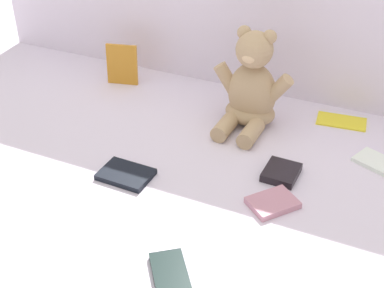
% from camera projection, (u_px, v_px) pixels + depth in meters
% --- Properties ---
extents(ground_plane, '(3.20, 3.20, 0.00)m').
position_uv_depth(ground_plane, '(202.00, 155.00, 1.36)').
color(ground_plane, silver).
extents(teddy_bear, '(0.23, 0.20, 0.28)m').
position_uv_depth(teddy_bear, '(251.00, 90.00, 1.44)').
color(teddy_bear, tan).
rests_on(teddy_bear, ground_plane).
extents(book_case_1, '(0.13, 0.09, 0.01)m').
position_uv_depth(book_case_1, '(126.00, 174.00, 1.28)').
color(book_case_1, black).
rests_on(book_case_1, ground_plane).
extents(book_case_2, '(0.14, 0.12, 0.01)m').
position_uv_depth(book_case_2, '(380.00, 164.00, 1.32)').
color(book_case_2, white).
rests_on(book_case_2, ground_plane).
extents(book_case_3, '(0.15, 0.09, 0.01)m').
position_uv_depth(book_case_3, '(341.00, 121.00, 1.50)').
color(book_case_3, yellow).
rests_on(book_case_3, ground_plane).
extents(book_case_4, '(0.13, 0.14, 0.01)m').
position_uv_depth(book_case_4, '(171.00, 277.00, 1.01)').
color(book_case_4, black).
rests_on(book_case_4, ground_plane).
extents(book_case_5, '(0.13, 0.13, 0.02)m').
position_uv_depth(book_case_5, '(273.00, 203.00, 1.19)').
color(book_case_5, '#BD7F93').
rests_on(book_case_5, ground_plane).
extents(book_case_6, '(0.10, 0.04, 0.13)m').
position_uv_depth(book_case_6, '(122.00, 65.00, 1.67)').
color(book_case_6, orange).
rests_on(book_case_6, ground_plane).
extents(book_case_7, '(0.08, 0.09, 0.02)m').
position_uv_depth(book_case_7, '(281.00, 172.00, 1.28)').
color(book_case_7, black).
rests_on(book_case_7, ground_plane).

